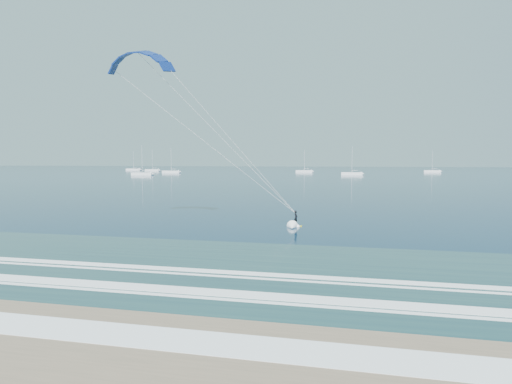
{
  "coord_description": "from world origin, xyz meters",
  "views": [
    {
      "loc": [
        12.58,
        -15.17,
        6.46
      ],
      "look_at": [
        3.16,
        24.43,
        3.61
      ],
      "focal_mm": 32.0,
      "sensor_mm": 36.0,
      "label": 1
    }
  ],
  "objects_px": {
    "sailboat_1": "(171,172)",
    "sailboat_7": "(153,170)",
    "sailboat_2": "(304,171)",
    "kitesurfer_rig": "(216,132)",
    "sailboat_8": "(134,169)",
    "sailboat_4": "(432,171)",
    "sailboat_0": "(142,174)",
    "sailboat_3": "(352,173)"
  },
  "relations": [
    {
      "from": "sailboat_0",
      "to": "sailboat_1",
      "type": "distance_m",
      "value": 35.39
    },
    {
      "from": "kitesurfer_rig",
      "to": "sailboat_7",
      "type": "height_order",
      "value": "kitesurfer_rig"
    },
    {
      "from": "sailboat_4",
      "to": "sailboat_7",
      "type": "height_order",
      "value": "sailboat_7"
    },
    {
      "from": "sailboat_2",
      "to": "sailboat_3",
      "type": "height_order",
      "value": "sailboat_3"
    },
    {
      "from": "sailboat_1",
      "to": "sailboat_2",
      "type": "distance_m",
      "value": 68.84
    },
    {
      "from": "kitesurfer_rig",
      "to": "sailboat_3",
      "type": "relative_size",
      "value": 1.58
    },
    {
      "from": "sailboat_3",
      "to": "sailboat_0",
      "type": "bearing_deg",
      "value": -164.16
    },
    {
      "from": "sailboat_3",
      "to": "sailboat_4",
      "type": "distance_m",
      "value": 65.52
    },
    {
      "from": "sailboat_0",
      "to": "sailboat_1",
      "type": "relative_size",
      "value": 1.01
    },
    {
      "from": "sailboat_0",
      "to": "sailboat_2",
      "type": "height_order",
      "value": "sailboat_0"
    },
    {
      "from": "sailboat_2",
      "to": "sailboat_4",
      "type": "height_order",
      "value": "sailboat_2"
    },
    {
      "from": "kitesurfer_rig",
      "to": "sailboat_8",
      "type": "height_order",
      "value": "kitesurfer_rig"
    },
    {
      "from": "sailboat_7",
      "to": "sailboat_4",
      "type": "bearing_deg",
      "value": 3.85
    },
    {
      "from": "sailboat_2",
      "to": "sailboat_3",
      "type": "xyz_separation_m",
      "value": [
        25.47,
        -36.02,
        0.01
      ]
    },
    {
      "from": "sailboat_2",
      "to": "sailboat_3",
      "type": "distance_m",
      "value": 44.11
    },
    {
      "from": "sailboat_3",
      "to": "sailboat_7",
      "type": "distance_m",
      "value": 122.19
    },
    {
      "from": "sailboat_2",
      "to": "sailboat_7",
      "type": "bearing_deg",
      "value": 176.51
    },
    {
      "from": "sailboat_0",
      "to": "sailboat_2",
      "type": "xyz_separation_m",
      "value": [
        61.68,
        60.74,
        -0.01
      ]
    },
    {
      "from": "sailboat_1",
      "to": "sailboat_3",
      "type": "bearing_deg",
      "value": -6.76
    },
    {
      "from": "sailboat_4",
      "to": "sailboat_8",
      "type": "bearing_deg",
      "value": 178.1
    },
    {
      "from": "kitesurfer_rig",
      "to": "sailboat_4",
      "type": "distance_m",
      "value": 218.77
    },
    {
      "from": "sailboat_1",
      "to": "kitesurfer_rig",
      "type": "bearing_deg",
      "value": -64.79
    },
    {
      "from": "sailboat_0",
      "to": "sailboat_1",
      "type": "height_order",
      "value": "sailboat_0"
    },
    {
      "from": "kitesurfer_rig",
      "to": "sailboat_3",
      "type": "distance_m",
      "value": 161.71
    },
    {
      "from": "sailboat_2",
      "to": "sailboat_4",
      "type": "distance_m",
      "value": 67.37
    },
    {
      "from": "sailboat_4",
      "to": "sailboat_7",
      "type": "distance_m",
      "value": 155.29
    },
    {
      "from": "kitesurfer_rig",
      "to": "sailboat_1",
      "type": "xyz_separation_m",
      "value": [
        -80.9,
        171.86,
        -8.42
      ]
    },
    {
      "from": "sailboat_2",
      "to": "sailboat_8",
      "type": "relative_size",
      "value": 0.96
    },
    {
      "from": "sailboat_7",
      "to": "sailboat_0",
      "type": "bearing_deg",
      "value": -67.23
    },
    {
      "from": "sailboat_1",
      "to": "sailboat_7",
      "type": "height_order",
      "value": "sailboat_1"
    },
    {
      "from": "kitesurfer_rig",
      "to": "sailboat_7",
      "type": "xyz_separation_m",
      "value": [
        -106.39,
        202.73,
        -8.41
      ]
    },
    {
      "from": "sailboat_7",
      "to": "sailboat_8",
      "type": "bearing_deg",
      "value": 142.14
    },
    {
      "from": "sailboat_1",
      "to": "sailboat_2",
      "type": "bearing_deg",
      "value": 21.67
    },
    {
      "from": "sailboat_0",
      "to": "sailboat_1",
      "type": "xyz_separation_m",
      "value": [
        -2.29,
        35.32,
        -0.0
      ]
    },
    {
      "from": "kitesurfer_rig",
      "to": "sailboat_0",
      "type": "xyz_separation_m",
      "value": [
        -78.6,
        136.54,
        -8.42
      ]
    },
    {
      "from": "sailboat_0",
      "to": "sailboat_8",
      "type": "height_order",
      "value": "sailboat_0"
    },
    {
      "from": "kitesurfer_rig",
      "to": "sailboat_7",
      "type": "relative_size",
      "value": 1.58
    },
    {
      "from": "kitesurfer_rig",
      "to": "sailboat_0",
      "type": "distance_m",
      "value": 157.77
    },
    {
      "from": "sailboat_4",
      "to": "sailboat_8",
      "type": "xyz_separation_m",
      "value": [
        -175.86,
        5.84,
        0.0
      ]
    },
    {
      "from": "sailboat_3",
      "to": "sailboat_7",
      "type": "xyz_separation_m",
      "value": [
        -114.94,
        41.47,
        0.0
      ]
    },
    {
      "from": "sailboat_2",
      "to": "sailboat_7",
      "type": "height_order",
      "value": "sailboat_7"
    },
    {
      "from": "kitesurfer_rig",
      "to": "sailboat_8",
      "type": "xyz_separation_m",
      "value": [
        -127.31,
        219.0,
        -8.42
      ]
    }
  ]
}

